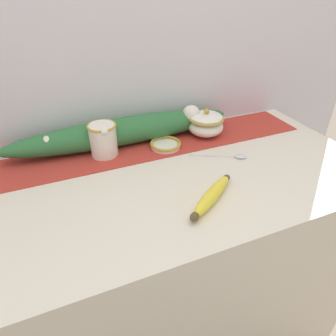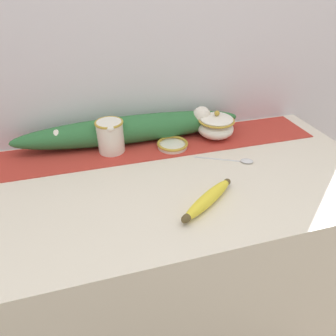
# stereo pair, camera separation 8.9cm
# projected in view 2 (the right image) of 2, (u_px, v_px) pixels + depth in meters

# --- Properties ---
(countertop) EXTENTS (1.48, 0.64, 0.92)m
(countertop) POSITION_uv_depth(u_px,v_px,m) (153.00, 276.00, 1.17)
(countertop) COLOR beige
(countertop) RESTS_ON ground_plane
(back_wall) EXTENTS (2.28, 0.04, 2.40)m
(back_wall) POSITION_uv_depth(u_px,v_px,m) (124.00, 61.00, 1.04)
(back_wall) COLOR silver
(back_wall) RESTS_ON ground_plane
(table_runner) EXTENTS (1.36, 0.20, 0.00)m
(table_runner) POSITION_uv_depth(u_px,v_px,m) (136.00, 148.00, 1.09)
(table_runner) COLOR #B23328
(table_runner) RESTS_ON countertop
(cream_pitcher) EXTENTS (0.10, 0.12, 0.12)m
(cream_pitcher) POSITION_uv_depth(u_px,v_px,m) (110.00, 135.00, 1.03)
(cream_pitcher) COLOR white
(cream_pitcher) RESTS_ON countertop
(sugar_bowl) EXTENTS (0.14, 0.14, 0.11)m
(sugar_bowl) POSITION_uv_depth(u_px,v_px,m) (216.00, 126.00, 1.13)
(sugar_bowl) COLOR white
(sugar_bowl) RESTS_ON countertop
(small_dish) EXTENTS (0.11, 0.11, 0.02)m
(small_dish) POSITION_uv_depth(u_px,v_px,m) (173.00, 145.00, 1.08)
(small_dish) COLOR white
(small_dish) RESTS_ON countertop
(banana) EXTENTS (0.20, 0.15, 0.04)m
(banana) POSITION_uv_depth(u_px,v_px,m) (208.00, 199.00, 0.81)
(banana) COLOR yellow
(banana) RESTS_ON countertop
(spoon) EXTENTS (0.19, 0.10, 0.01)m
(spoon) POSITION_uv_depth(u_px,v_px,m) (243.00, 161.00, 1.01)
(spoon) COLOR silver
(spoon) RESTS_ON countertop
(poinsettia_garland) EXTENTS (0.84, 0.11, 0.11)m
(poinsettia_garland) POSITION_uv_depth(u_px,v_px,m) (134.00, 129.00, 1.10)
(poinsettia_garland) COLOR #2D6B38
(poinsettia_garland) RESTS_ON countertop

